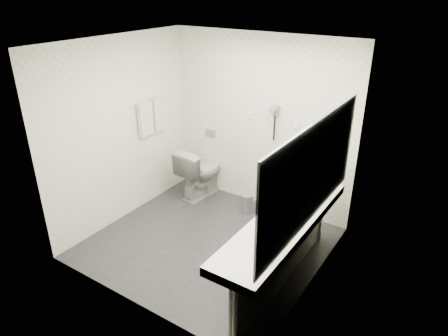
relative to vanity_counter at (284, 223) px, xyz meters
The scene contains 31 objects.
floor 1.39m from the vanity_counter, 169.92° to the left, with size 2.80×2.80×0.00m, color #28292D.
ceiling 2.05m from the vanity_counter, 169.92° to the left, with size 2.80×2.80×0.00m, color white.
wall_back 1.93m from the vanity_counter, 126.87° to the left, with size 2.80×2.80×0.00m, color white.
wall_front 1.64m from the vanity_counter, 135.64° to the right, with size 2.80×2.80×0.00m, color white.
wall_left 2.57m from the vanity_counter, behind, with size 2.60×2.60×0.00m, color white.
wall_right 0.56m from the vanity_counter, 36.03° to the left, with size 2.60×2.60×0.00m, color white.
vanity_counter is the anchor object (origin of this frame).
vanity_panel 0.43m from the vanity_counter, ahead, with size 0.03×2.15×0.75m, color gray.
vanity_post_near 1.12m from the vanity_counter, 86.97° to the right, with size 0.06×0.06×0.75m, color silver.
vanity_post_far 1.12m from the vanity_counter, 86.97° to the left, with size 0.06×0.06×0.75m, color silver.
mirror 0.70m from the vanity_counter, ahead, with size 0.02×2.20×1.05m, color #B2BCC6.
basin_near 0.65m from the vanity_counter, 90.00° to the right, with size 0.40×0.31×0.05m, color white.
basin_far 0.65m from the vanity_counter, 90.00° to the left, with size 0.40×0.31×0.05m, color white.
faucet_near 0.69m from the vanity_counter, 73.30° to the right, with size 0.04×0.04×0.15m, color silver.
faucet_far 0.69m from the vanity_counter, 73.30° to the left, with size 0.04×0.04×0.15m, color silver.
soap_bottle_a 0.14m from the vanity_counter, 121.65° to the left, with size 0.05×0.05×0.12m, color silver.
soap_bottle_b 0.22m from the vanity_counter, 59.81° to the left, with size 0.07×0.07×0.09m, color silver.
glass_left 0.24m from the vanity_counter, 58.06° to the left, with size 0.05×0.05×0.10m, color silver.
glass_right 0.32m from the vanity_counter, 74.21° to the left, with size 0.06×0.06×0.11m, color silver.
toilet 2.35m from the vanity_counter, 148.64° to the left, with size 0.45×0.79×0.80m, color white.
flush_plate 2.48m from the vanity_counter, 143.06° to the left, with size 0.18×0.02×0.12m, color #B2B5BA.
pedal_bin 1.72m from the vanity_counter, 133.69° to the left, with size 0.20×0.20×0.27m, color #B2B5BA.
bin_lid 1.67m from the vanity_counter, 133.69° to the left, with size 0.20×0.20×0.01m, color #B2B5BA.
towel_rail 2.69m from the vanity_counter, 163.14° to the left, with size 0.02×0.02×0.62m, color silver.
towel_near 2.59m from the vanity_counter, 166.10° to the left, with size 0.07×0.24×0.48m, color silver.
towel_far 2.67m from the vanity_counter, 160.15° to the left, with size 0.07×0.24×0.48m, color silver.
dryer_cradle 1.85m from the vanity_counter, 120.76° to the left, with size 0.10×0.04×0.14m, color gray.
dryer_barrel 1.81m from the vanity_counter, 122.01° to the left, with size 0.08×0.08×0.14m, color gray.
dryer_cord 1.76m from the vanity_counter, 121.02° to the left, with size 0.02×0.02×0.35m, color black.
switch_plate_a 2.04m from the vanity_counter, 130.59° to the left, with size 0.09×0.02×0.09m, color white.
switch_plate_b 1.69m from the vanity_counter, 111.13° to the left, with size 0.09×0.02×0.09m, color white.
Camera 1 is at (2.57, -3.53, 3.10)m, focal length 32.51 mm.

